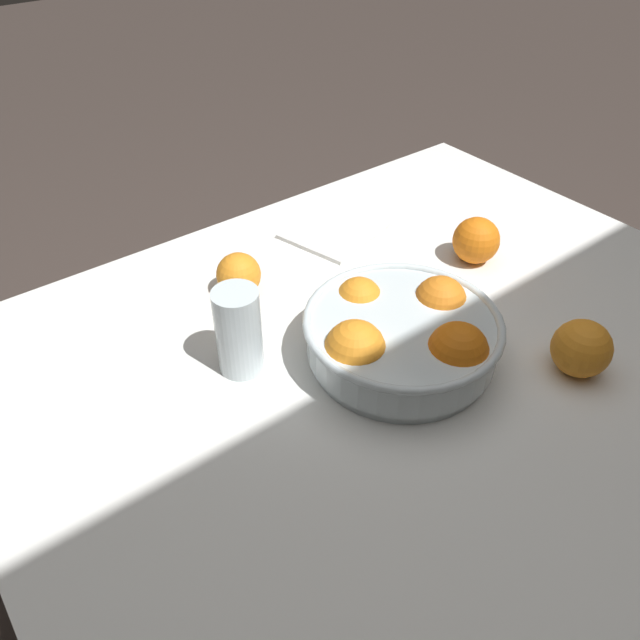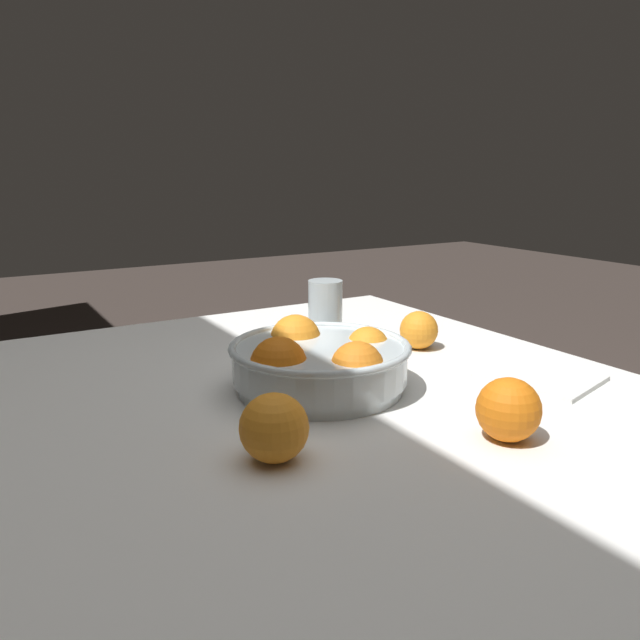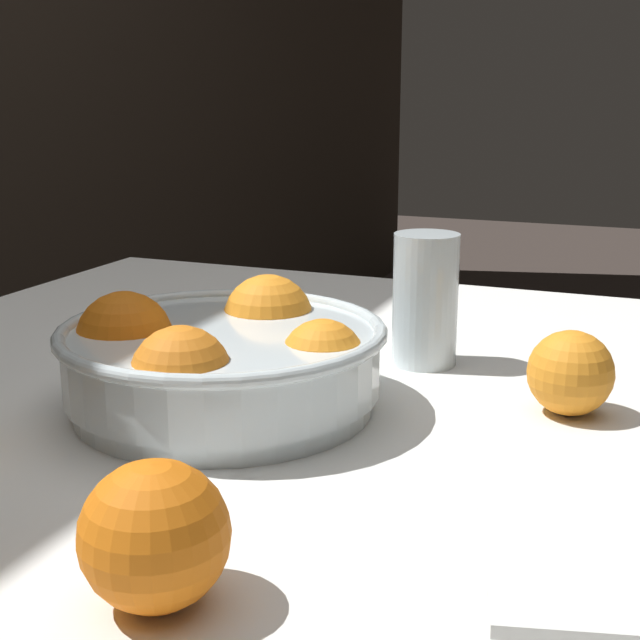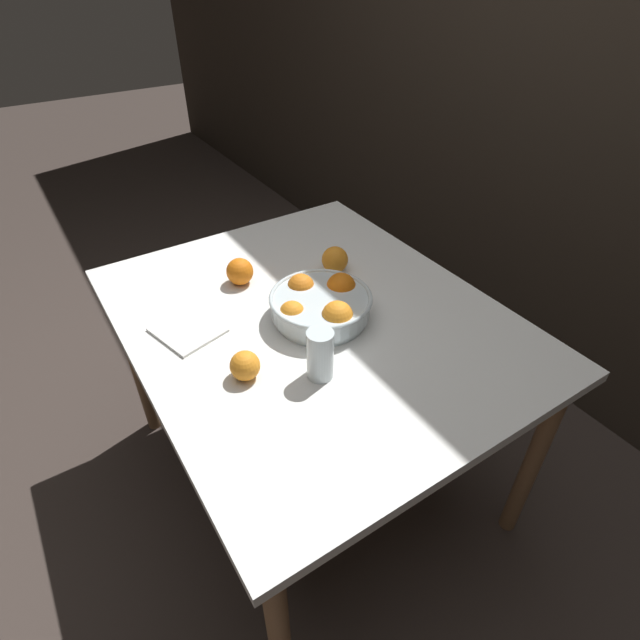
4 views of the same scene
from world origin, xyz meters
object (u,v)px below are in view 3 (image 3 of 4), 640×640
object	(u,v)px
fruit_bowl	(222,358)
orange_loose_near_bowl	(570,373)
orange_loose_aside	(155,535)
juice_glass	(425,305)

from	to	relation	value
fruit_bowl	orange_loose_near_bowl	world-z (taller)	fruit_bowl
fruit_bowl	orange_loose_near_bowl	bearing A→B (deg)	-70.45
orange_loose_aside	fruit_bowl	bearing A→B (deg)	21.43
juice_glass	orange_loose_aside	xyz separation A→B (m)	(-0.47, 0.02, -0.02)
orange_loose_near_bowl	orange_loose_aside	distance (m)	0.41
orange_loose_near_bowl	juice_glass	bearing A→B (deg)	59.05
fruit_bowl	orange_loose_aside	size ratio (longest dim) A/B	3.44
juice_glass	orange_loose_near_bowl	size ratio (longest dim) A/B	1.81
fruit_bowl	orange_loose_near_bowl	xyz separation A→B (m)	(0.10, -0.28, -0.01)
juice_glass	orange_loose_near_bowl	world-z (taller)	juice_glass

